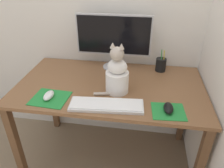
{
  "coord_description": "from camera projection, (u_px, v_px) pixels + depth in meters",
  "views": [
    {
      "loc": [
        0.22,
        -1.32,
        1.54
      ],
      "look_at": [
        0.04,
        -0.18,
        0.86
      ],
      "focal_mm": 35.0,
      "sensor_mm": 36.0,
      "label": 1
    }
  ],
  "objects": [
    {
      "name": "wall_back",
      "position": [
        118.0,
        1.0,
        1.65
      ],
      "size": [
        7.0,
        0.04,
        2.5
      ],
      "color": "silver",
      "rests_on": "ground_plane"
    },
    {
      "name": "monitor",
      "position": [
        113.0,
        38.0,
        1.67
      ],
      "size": [
        0.58,
        0.17,
        0.43
      ],
      "color": "#B2B2B7",
      "rests_on": "desk"
    },
    {
      "name": "mousepad_right",
      "position": [
        168.0,
        111.0,
        1.28
      ],
      "size": [
        0.2,
        0.18,
        0.0
      ],
      "rotation": [
        0.0,
        0.0,
        0.07
      ],
      "color": "#238438",
      "rests_on": "desk"
    },
    {
      "name": "computer_mouse_right",
      "position": [
        168.0,
        108.0,
        1.28
      ],
      "size": [
        0.06,
        0.11,
        0.04
      ],
      "color": "black",
      "rests_on": "mousepad_right"
    },
    {
      "name": "computer_mouse_left",
      "position": [
        49.0,
        95.0,
        1.39
      ],
      "size": [
        0.06,
        0.11,
        0.04
      ],
      "color": "white",
      "rests_on": "mousepad_left"
    },
    {
      "name": "cat",
      "position": [
        117.0,
        74.0,
        1.41
      ],
      "size": [
        0.23,
        0.17,
        0.35
      ],
      "rotation": [
        0.0,
        0.0,
        -0.16
      ],
      "color": "white",
      "rests_on": "desk"
    },
    {
      "name": "keyboard",
      "position": [
        106.0,
        105.0,
        1.32
      ],
      "size": [
        0.46,
        0.18,
        0.02
      ],
      "rotation": [
        0.0,
        0.0,
        0.08
      ],
      "color": "silver",
      "rests_on": "desk"
    },
    {
      "name": "desk",
      "position": [
        110.0,
        96.0,
        1.61
      ],
      "size": [
        1.32,
        0.75,
        0.75
      ],
      "color": "brown",
      "rests_on": "ground_plane"
    },
    {
      "name": "mousepad_left",
      "position": [
        50.0,
        98.0,
        1.4
      ],
      "size": [
        0.24,
        0.21,
        0.0
      ],
      "rotation": [
        0.0,
        0.0,
        -0.06
      ],
      "color": "#238438",
      "rests_on": "desk"
    },
    {
      "name": "ground_plane",
      "position": [
        110.0,
        157.0,
        1.94
      ],
      "size": [
        12.0,
        12.0,
        0.0
      ],
      "primitive_type": "plane",
      "color": "#847056"
    },
    {
      "name": "pen_cup",
      "position": [
        161.0,
        65.0,
        1.72
      ],
      "size": [
        0.08,
        0.08,
        0.18
      ],
      "color": "black",
      "rests_on": "desk"
    }
  ]
}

